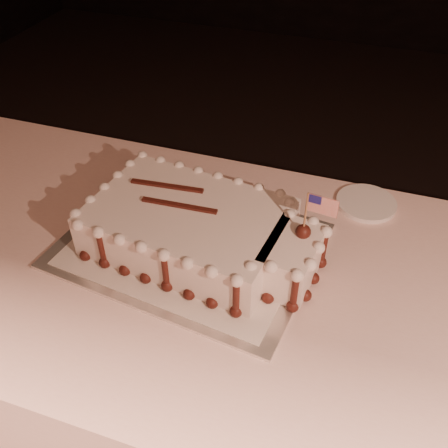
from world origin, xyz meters
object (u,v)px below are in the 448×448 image
(sheet_cake, at_px, (200,231))
(side_plate, at_px, (366,203))
(cake_board, at_px, (190,245))
(banquet_table, at_px, (332,402))

(sheet_cake, bearing_deg, side_plate, 40.69)
(cake_board, height_order, sheet_cake, sheet_cake)
(banquet_table, xyz_separation_m, side_plate, (-0.02, 0.32, 0.38))
(sheet_cake, height_order, side_plate, sheet_cake)
(cake_board, distance_m, sheet_cake, 0.06)
(cake_board, distance_m, side_plate, 0.45)
(sheet_cake, relative_size, side_plate, 3.65)
(sheet_cake, distance_m, side_plate, 0.43)
(side_plate, bearing_deg, sheet_cake, -139.31)
(banquet_table, bearing_deg, side_plate, 94.11)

